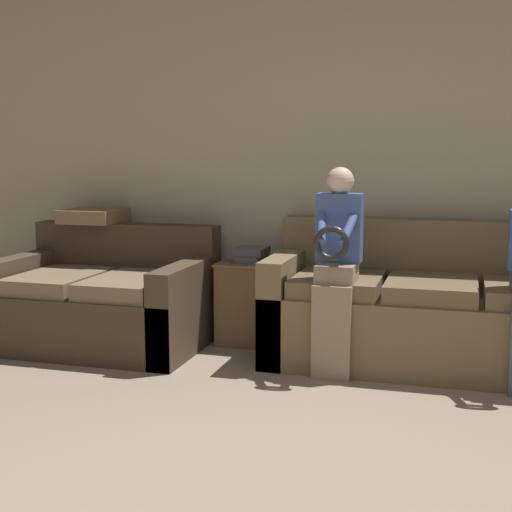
{
  "coord_description": "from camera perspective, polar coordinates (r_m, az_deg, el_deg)",
  "views": [
    {
      "loc": [
        0.7,
        -2.13,
        1.34
      ],
      "look_at": [
        -0.41,
        1.73,
        0.76
      ],
      "focal_mm": 50.0,
      "sensor_mm": 36.0,
      "label": 1
    }
  ],
  "objects": [
    {
      "name": "wall_back",
      "position": [
        5.08,
        8.23,
        7.47
      ],
      "size": [
        7.87,
        0.06,
        2.55
      ],
      "color": "#BCB293",
      "rests_on": "ground_plane"
    },
    {
      "name": "couch_main",
      "position": [
        4.67,
        13.86,
        -4.44
      ],
      "size": [
        2.05,
        0.89,
        0.9
      ],
      "color": "brown",
      "rests_on": "ground_plane"
    },
    {
      "name": "book_stack",
      "position": [
        5.01,
        -0.4,
        0.14
      ],
      "size": [
        0.22,
        0.3,
        0.1
      ],
      "color": "#4C4C56",
      "rests_on": "side_shelf"
    },
    {
      "name": "couch_side",
      "position": [
        5.11,
        -11.94,
        -3.67
      ],
      "size": [
        1.41,
        0.98,
        0.82
      ],
      "color": "#473828",
      "rests_on": "ground_plane"
    },
    {
      "name": "side_shelf",
      "position": [
        5.07,
        -0.42,
        -3.57
      ],
      "size": [
        0.42,
        0.46,
        0.58
      ],
      "color": "brown",
      "rests_on": "ground_plane"
    },
    {
      "name": "child_left_seated",
      "position": [
        4.3,
        6.46,
        -0.42
      ],
      "size": [
        0.28,
        0.37,
        1.25
      ],
      "color": "gray",
      "rests_on": "ground_plane"
    },
    {
      "name": "throw_pillow",
      "position": [
        5.46,
        -12.87,
        3.16
      ],
      "size": [
        0.41,
        0.41,
        0.1
      ],
      "color": "#846B4C",
      "rests_on": "couch_side"
    }
  ]
}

